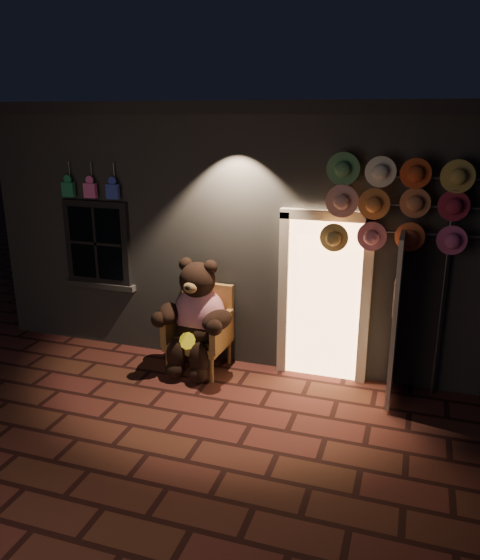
% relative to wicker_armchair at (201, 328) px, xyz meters
% --- Properties ---
extents(ground, '(60.00, 60.00, 0.00)m').
position_rel_wicker_armchair_xyz_m(ground, '(0.23, -1.21, -0.56)').
color(ground, '#4F221E').
rests_on(ground, ground).
extents(shop_building, '(7.30, 5.95, 3.51)m').
position_rel_wicker_armchair_xyz_m(shop_building, '(0.23, 2.78, 1.17)').
color(shop_building, slate).
rests_on(shop_building, ground).
extents(wicker_armchair, '(0.81, 0.74, 1.13)m').
position_rel_wicker_armchair_xyz_m(wicker_armchair, '(0.00, 0.00, 0.00)').
color(wicker_armchair, olive).
rests_on(wicker_armchair, ground).
extents(teddy_bear, '(1.10, 0.87, 1.52)m').
position_rel_wicker_armchair_xyz_m(teddy_bear, '(-0.00, -0.14, 0.21)').
color(teddy_bear, '#BA133E').
rests_on(teddy_bear, ground).
extents(hat_rack, '(1.74, 0.22, 2.86)m').
position_rel_wicker_armchair_xyz_m(hat_rack, '(2.39, 0.07, 1.73)').
color(hat_rack, '#59595E').
rests_on(hat_rack, ground).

